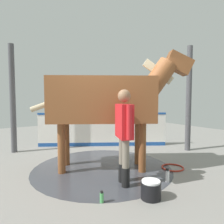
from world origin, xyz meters
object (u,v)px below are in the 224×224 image
Objects in this scene: horse at (107,99)px; bottle_shampoo at (167,176)px; bottle_spray at (102,197)px; hose_coil at (173,167)px; wash_bucket at (151,190)px; handler at (124,130)px.

horse reaches higher than bottle_shampoo.
horse is 2.01m from bottle_shampoo.
bottle_shampoo is at bearing -36.19° from horse.
bottle_spray is 2.16m from hose_coil.
hose_coil is at bearing 26.81° from wash_bucket.
bottle_shampoo reaches higher than bottle_spray.
wash_bucket reaches higher than hose_coil.
handler is 1.75m from hose_coil.
horse is 2.15m from hose_coil.
handler is 6.59× the size of bottle_shampoo.
handler reaches higher than hose_coil.
hose_coil is (1.22, -0.86, -1.55)m from horse.
wash_bucket is 1.75× the size of bottle_spray.
handler is 3.49× the size of hose_coil.
hose_coil is at bearing -156.46° from handler.
bottle_shampoo is 1.44m from bottle_spray.
horse reaches higher than bottle_spray.
bottle_spray is at bearing -169.84° from hose_coil.
horse reaches higher than wash_bucket.
handler reaches higher than bottle_spray.
handler reaches higher than wash_bucket.
horse is at bearing -81.73° from handler.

